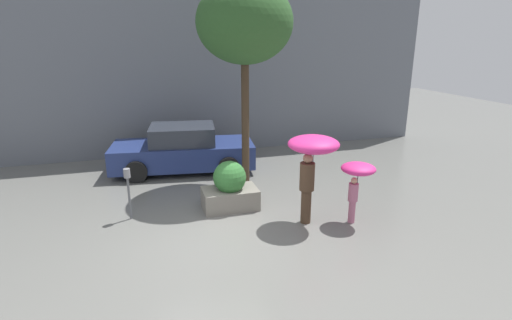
{
  "coord_description": "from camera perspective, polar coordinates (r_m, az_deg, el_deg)",
  "views": [
    {
      "loc": [
        -1.25,
        -7.08,
        3.83
      ],
      "look_at": [
        1.29,
        1.6,
        1.05
      ],
      "focal_mm": 28.0,
      "sensor_mm": 36.0,
      "label": 1
    }
  ],
  "objects": [
    {
      "name": "street_tree",
      "position": [
        10.37,
        -1.65,
        18.91
      ],
      "size": [
        2.41,
        2.41,
        5.21
      ],
      "color": "#423323",
      "rests_on": "ground"
    },
    {
      "name": "ground_plane",
      "position": [
        8.15,
        -5.69,
        -11.06
      ],
      "size": [
        40.0,
        40.0,
        0.0
      ],
      "primitive_type": "plane",
      "color": "slate"
    },
    {
      "name": "building_facade",
      "position": [
        13.66,
        -11.36,
        13.29
      ],
      "size": [
        18.0,
        0.3,
        6.0
      ],
      "color": "slate",
      "rests_on": "ground"
    },
    {
      "name": "parked_car_near",
      "position": [
        12.05,
        -10.36,
        1.39
      ],
      "size": [
        4.29,
        2.3,
        1.37
      ],
      "rotation": [
        0.0,
        0.0,
        1.44
      ],
      "color": "navy",
      "rests_on": "ground"
    },
    {
      "name": "planter_box",
      "position": [
        9.27,
        -3.75,
        -4.05
      ],
      "size": [
        1.27,
        0.78,
        1.14
      ],
      "color": "gray",
      "rests_on": "ground"
    },
    {
      "name": "person_adult",
      "position": [
        8.33,
        8.03,
        1.01
      ],
      "size": [
        1.07,
        1.07,
        1.9
      ],
      "rotation": [
        0.0,
        0.0,
        0.29
      ],
      "color": "#473323",
      "rests_on": "ground"
    },
    {
      "name": "parking_meter",
      "position": [
        9.01,
        -17.84,
        -3.14
      ],
      "size": [
        0.14,
        0.14,
        1.16
      ],
      "color": "#595B60",
      "rests_on": "ground"
    },
    {
      "name": "person_child",
      "position": [
        8.64,
        14.27,
        -2.02
      ],
      "size": [
        0.73,
        0.73,
        1.32
      ],
      "rotation": [
        0.0,
        0.0,
        0.21
      ],
      "color": "#B76684",
      "rests_on": "ground"
    }
  ]
}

